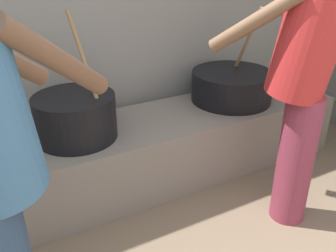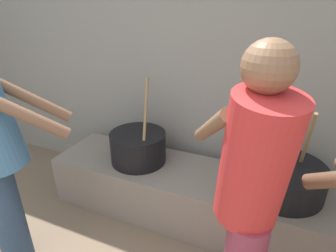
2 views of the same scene
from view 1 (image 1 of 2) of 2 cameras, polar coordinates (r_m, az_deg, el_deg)
name	(u,v)px [view 1 (image 1 of 2)]	position (r m, az deg, el deg)	size (l,w,h in m)	color
block_enclosure_rear	(22,13)	(2.53, -21.54, 15.92)	(5.30, 0.20, 2.19)	gray
hearth_ledge	(164,147)	(2.55, -0.59, -3.26)	(2.57, 0.60, 0.44)	slate
cooking_pot_main	(232,86)	(2.73, 9.80, 6.13)	(0.58, 0.58, 0.67)	black
cooking_pot_secondary	(76,117)	(2.21, -14.06, 1.40)	(0.47, 0.47, 0.71)	black
cook_in_red_shirt	(304,69)	(2.00, 20.30, 8.29)	(0.61, 0.73, 1.60)	#8C3347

